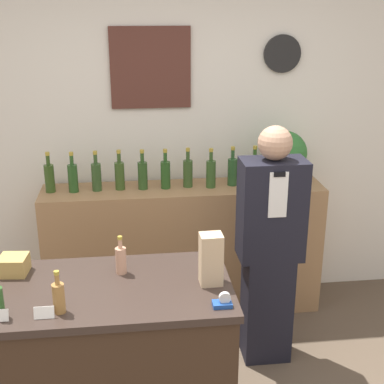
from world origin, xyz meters
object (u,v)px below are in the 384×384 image
object	(u,v)px
paper_bag	(211,259)
potted_plant	(285,156)
shopkeeper	(270,249)
tape_dispenser	(223,302)

from	to	relation	value
paper_bag	potted_plant	bearing A→B (deg)	60.56
shopkeeper	potted_plant	distance (m)	0.84
shopkeeper	paper_bag	bearing A→B (deg)	-126.27
paper_bag	tape_dispenser	bearing A→B (deg)	-83.79
potted_plant	paper_bag	size ratio (longest dim) A/B	1.50
shopkeeper	paper_bag	distance (m)	0.87
paper_bag	shopkeeper	bearing A→B (deg)	53.73
shopkeeper	tape_dispenser	world-z (taller)	shopkeeper
tape_dispenser	shopkeeper	bearing A→B (deg)	62.44
potted_plant	shopkeeper	bearing A→B (deg)	-111.70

